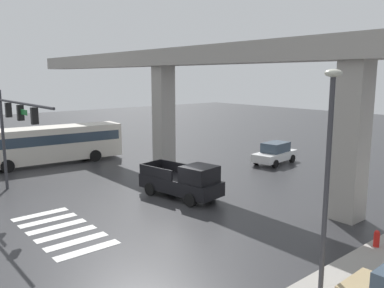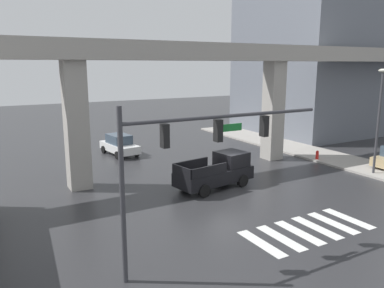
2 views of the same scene
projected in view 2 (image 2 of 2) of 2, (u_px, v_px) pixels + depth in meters
name	position (u px, v px, depth m)	size (l,w,h in m)	color
ground_plane	(228.00, 191.00, 23.11)	(120.00, 120.00, 0.00)	#2D2D30
crosswalk_stripes	(308.00, 230.00, 17.59)	(6.05, 2.80, 0.01)	silver
elevated_overpass	(188.00, 62.00, 25.82)	(57.48, 2.04, 8.97)	#9E9991
sidewalk_east	(337.00, 159.00, 30.52)	(4.00, 36.00, 0.15)	#9E9991
pickup_truck	(218.00, 172.00, 23.64)	(5.34, 2.68, 2.08)	black
sedan_white	(119.00, 145.00, 32.26)	(2.38, 4.49, 1.72)	silver
traffic_signal_mast	(192.00, 147.00, 13.77)	(8.69, 0.32, 6.20)	#38383D
street_lamp_near_corner	(380.00, 109.00, 25.51)	(0.44, 0.70, 7.24)	#38383D
fire_hydrant	(317.00, 156.00, 30.17)	(0.24, 0.24, 0.85)	red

